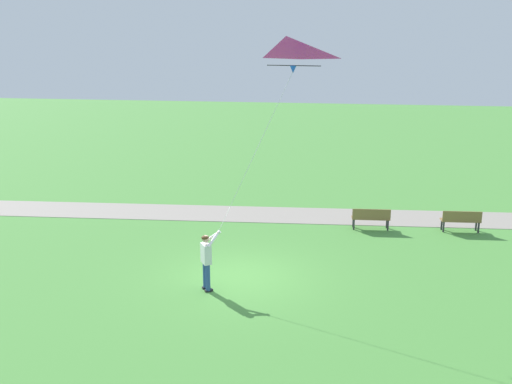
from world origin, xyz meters
name	(u,v)px	position (x,y,z in m)	size (l,w,h in m)	color
ground_plane	(240,277)	(0.00, 0.00, 0.00)	(120.00, 120.00, 0.00)	#4C8E3D
walkway_path	(319,216)	(-7.11, 2.00, 0.01)	(2.40, 32.00, 0.02)	gray
person_kite_flyer	(207,257)	(1.14, -0.77, 1.05)	(0.55, 0.62, 1.83)	#232328
flying_kite	(286,57)	(-0.06, 1.37, 6.78)	(1.76, 2.88, 5.43)	#E02D9E
park_bench_near_walkway	(371,217)	(-5.63, 4.15, 0.51)	(0.58, 1.53, 0.88)	olive
park_bench_far_walkway	(461,219)	(-5.95, 7.63, 0.51)	(0.58, 1.53, 0.88)	olive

